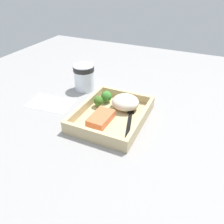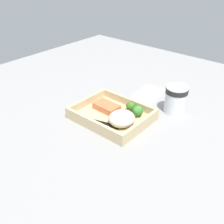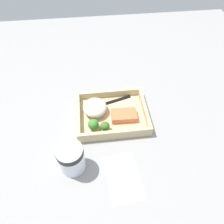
% 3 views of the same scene
% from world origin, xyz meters
% --- Properties ---
extents(ground_plane, '(1.60, 1.60, 0.02)m').
position_xyz_m(ground_plane, '(0.00, 0.00, -0.01)').
color(ground_plane, gray).
extents(takeout_tray, '(0.26, 0.21, 0.01)m').
position_xyz_m(takeout_tray, '(0.00, 0.00, 0.01)').
color(takeout_tray, tan).
rests_on(takeout_tray, ground_plane).
extents(tray_rim, '(0.26, 0.21, 0.03)m').
position_xyz_m(tray_rim, '(0.00, 0.00, 0.03)').
color(tray_rim, tan).
rests_on(tray_rim, takeout_tray).
extents(salmon_fillet, '(0.10, 0.06, 0.02)m').
position_xyz_m(salmon_fillet, '(-0.04, 0.02, 0.02)').
color(salmon_fillet, '#DC6C40').
rests_on(salmon_fillet, takeout_tray).
extents(mashed_potatoes, '(0.09, 0.09, 0.05)m').
position_xyz_m(mashed_potatoes, '(0.06, -0.02, 0.04)').
color(mashed_potatoes, beige).
rests_on(mashed_potatoes, takeout_tray).
extents(broccoli_floret_1, '(0.03, 0.03, 0.04)m').
position_xyz_m(broccoli_floret_1, '(0.03, 0.07, 0.03)').
color(broccoli_floret_1, '#7EA364').
rests_on(broccoli_floret_1, takeout_tray).
extents(broccoli_floret_2, '(0.04, 0.04, 0.04)m').
position_xyz_m(broccoli_floret_2, '(0.07, 0.05, 0.03)').
color(broccoli_floret_2, '#809A5D').
rests_on(broccoli_floret_2, takeout_tray).
extents(fork, '(0.16, 0.06, 0.00)m').
position_xyz_m(fork, '(0.00, -0.06, 0.01)').
color(fork, black).
rests_on(fork, takeout_tray).
extents(paper_cup, '(0.08, 0.08, 0.10)m').
position_xyz_m(paper_cup, '(0.15, 0.19, 0.06)').
color(paper_cup, white).
rests_on(paper_cup, ground_plane).
extents(receipt_slip, '(0.12, 0.17, 0.00)m').
position_xyz_m(receipt_slip, '(-0.01, 0.25, 0.00)').
color(receipt_slip, white).
rests_on(receipt_slip, ground_plane).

